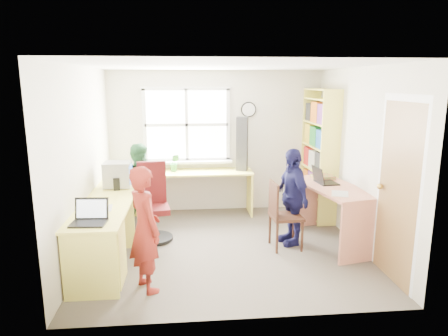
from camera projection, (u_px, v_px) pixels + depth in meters
name	position (u px, v px, depth m)	size (l,w,h in m)	color
room	(226.00, 158.00, 5.28)	(3.64, 3.44, 2.44)	#4E463D
l_desk	(123.00, 226.00, 4.95)	(2.38, 2.95, 0.75)	#FFF466
right_desk	(332.00, 202.00, 5.49)	(0.93, 1.51, 0.81)	tan
bookshelf	(319.00, 157.00, 6.53)	(0.30, 1.02, 2.10)	#FFF466
swivel_chair	(153.00, 207.00, 5.66)	(0.58, 0.58, 1.10)	black
wooden_chair	(281.00, 212.00, 5.32)	(0.43, 0.43, 0.92)	#371D12
crt_monitor	(118.00, 175.00, 5.59)	(0.37, 0.33, 0.36)	gray
laptop_left	(90.00, 217.00, 4.20)	(0.37, 0.32, 0.24)	black
laptop_right	(323.00, 179.00, 5.59)	(0.32, 0.37, 0.24)	black
speaker_a	(116.00, 184.00, 5.47)	(0.10, 0.10, 0.17)	black
speaker_b	(123.00, 177.00, 5.88)	(0.11, 0.11, 0.17)	black
cd_tower	(242.00, 144.00, 6.64)	(0.22, 0.20, 0.90)	black
game_box	(323.00, 177.00, 5.86)	(0.32, 0.32, 0.05)	red
paper_a	(103.00, 208.00, 4.68)	(0.22, 0.30, 0.00)	#B6B3AC
paper_b	(340.00, 194.00, 5.07)	(0.29, 0.35, 0.00)	#B6B3AC
potted_plant	(175.00, 163.00, 6.60)	(0.16, 0.13, 0.29)	#2E7430
person_red	(145.00, 229.00, 4.21)	(0.50, 0.33, 1.36)	maroon
person_green	(142.00, 186.00, 6.06)	(0.64, 0.50, 1.31)	#296636
person_navy	(292.00, 197.00, 5.45)	(0.78, 0.33, 1.34)	#161543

